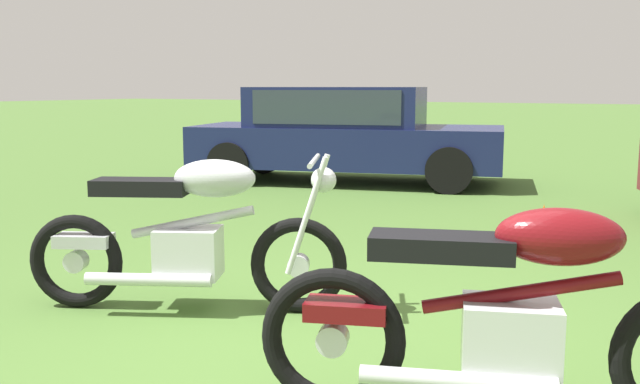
{
  "coord_description": "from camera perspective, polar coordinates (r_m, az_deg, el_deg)",
  "views": [
    {
      "loc": [
        1.87,
        -3.15,
        1.44
      ],
      "look_at": [
        -0.71,
        1.32,
        0.66
      ],
      "focal_mm": 39.61,
      "sensor_mm": 36.0,
      "label": 1
    }
  ],
  "objects": [
    {
      "name": "car_navy",
      "position": [
        10.66,
        1.87,
        5.08
      ],
      "size": [
        4.86,
        2.88,
        1.43
      ],
      "rotation": [
        0.0,
        0.0,
        0.27
      ],
      "color": "#161E4C",
      "rests_on": "ground"
    },
    {
      "name": "motorcycle_silver",
      "position": [
        4.6,
        -10.53,
        -3.5
      ],
      "size": [
        1.91,
        1.15,
        1.02
      ],
      "rotation": [
        0.0,
        0.0,
        0.45
      ],
      "color": "black",
      "rests_on": "ground"
    },
    {
      "name": "motorcycle_maroon",
      "position": [
        3.12,
        15.27,
        -9.6
      ],
      "size": [
        2.04,
        0.99,
        1.02
      ],
      "rotation": [
        0.0,
        0.0,
        0.34
      ],
      "color": "black",
      "rests_on": "ground"
    },
    {
      "name": "ground_plane",
      "position": [
        3.93,
        -0.64,
        -12.91
      ],
      "size": [
        120.0,
        120.0,
        0.0
      ],
      "primitive_type": "plane",
      "color": "#476B2D"
    },
    {
      "name": "traffic_cone",
      "position": [
        6.32,
        17.56,
        -3.14
      ],
      "size": [
        0.25,
        0.25,
        0.45
      ],
      "color": "#EA590F",
      "rests_on": "ground"
    }
  ]
}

